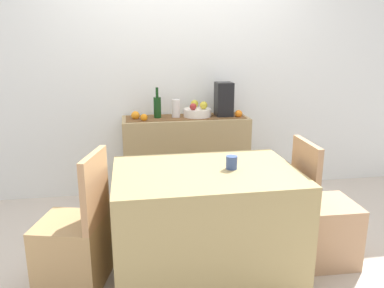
{
  "coord_description": "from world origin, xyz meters",
  "views": [
    {
      "loc": [
        -0.51,
        -2.7,
        1.55
      ],
      "look_at": [
        0.01,
        0.38,
        0.71
      ],
      "focal_mm": 35.73,
      "sensor_mm": 36.0,
      "label": 1
    }
  ],
  "objects_px": {
    "sideboard_console": "(186,158)",
    "wine_bottle": "(157,107)",
    "coffee_cup": "(232,162)",
    "coffee_maker": "(224,99)",
    "chair_near_window": "(74,247)",
    "ceramic_vase": "(176,109)",
    "dining_table": "(205,222)",
    "chair_by_corner": "(323,226)",
    "fruit_bowl": "(197,113)"
  },
  "relations": [
    {
      "from": "fruit_bowl",
      "to": "chair_near_window",
      "type": "distance_m",
      "value": 1.79
    },
    {
      "from": "dining_table",
      "to": "coffee_maker",
      "type": "bearing_deg",
      "value": 71.28
    },
    {
      "from": "fruit_bowl",
      "to": "coffee_maker",
      "type": "bearing_deg",
      "value": 0.0
    },
    {
      "from": "ceramic_vase",
      "to": "coffee_cup",
      "type": "relative_size",
      "value": 2.05
    },
    {
      "from": "sideboard_console",
      "to": "chair_near_window",
      "type": "bearing_deg",
      "value": -125.08
    },
    {
      "from": "coffee_cup",
      "to": "chair_near_window",
      "type": "relative_size",
      "value": 0.1
    },
    {
      "from": "wine_bottle",
      "to": "ceramic_vase",
      "type": "distance_m",
      "value": 0.18
    },
    {
      "from": "dining_table",
      "to": "chair_near_window",
      "type": "height_order",
      "value": "chair_near_window"
    },
    {
      "from": "ceramic_vase",
      "to": "chair_by_corner",
      "type": "xyz_separation_m",
      "value": [
        0.89,
        -1.32,
        -0.66
      ]
    },
    {
      "from": "coffee_maker",
      "to": "ceramic_vase",
      "type": "height_order",
      "value": "coffee_maker"
    },
    {
      "from": "sideboard_console",
      "to": "ceramic_vase",
      "type": "height_order",
      "value": "ceramic_vase"
    },
    {
      "from": "chair_by_corner",
      "to": "coffee_maker",
      "type": "bearing_deg",
      "value": 107.54
    },
    {
      "from": "fruit_bowl",
      "to": "coffee_maker",
      "type": "relative_size",
      "value": 0.8
    },
    {
      "from": "coffee_maker",
      "to": "dining_table",
      "type": "relative_size",
      "value": 0.28
    },
    {
      "from": "sideboard_console",
      "to": "coffee_maker",
      "type": "xyz_separation_m",
      "value": [
        0.38,
        0.0,
        0.58
      ]
    },
    {
      "from": "ceramic_vase",
      "to": "chair_by_corner",
      "type": "relative_size",
      "value": 0.2
    },
    {
      "from": "wine_bottle",
      "to": "dining_table",
      "type": "distance_m",
      "value": 1.45
    },
    {
      "from": "fruit_bowl",
      "to": "wine_bottle",
      "type": "height_order",
      "value": "wine_bottle"
    },
    {
      "from": "fruit_bowl",
      "to": "coffee_maker",
      "type": "height_order",
      "value": "coffee_maker"
    },
    {
      "from": "dining_table",
      "to": "chair_near_window",
      "type": "distance_m",
      "value": 0.87
    },
    {
      "from": "sideboard_console",
      "to": "chair_near_window",
      "type": "height_order",
      "value": "chair_near_window"
    },
    {
      "from": "fruit_bowl",
      "to": "ceramic_vase",
      "type": "xyz_separation_m",
      "value": [
        -0.21,
        0.0,
        0.04
      ]
    },
    {
      "from": "fruit_bowl",
      "to": "ceramic_vase",
      "type": "height_order",
      "value": "ceramic_vase"
    },
    {
      "from": "ceramic_vase",
      "to": "dining_table",
      "type": "height_order",
      "value": "ceramic_vase"
    },
    {
      "from": "chair_near_window",
      "to": "wine_bottle",
      "type": "bearing_deg",
      "value": 63.59
    },
    {
      "from": "chair_near_window",
      "to": "fruit_bowl",
      "type": "bearing_deg",
      "value": 51.65
    },
    {
      "from": "ceramic_vase",
      "to": "coffee_cup",
      "type": "xyz_separation_m",
      "value": [
        0.2,
        -1.31,
        -0.14
      ]
    },
    {
      "from": "coffee_maker",
      "to": "coffee_cup",
      "type": "height_order",
      "value": "coffee_maker"
    },
    {
      "from": "sideboard_console",
      "to": "fruit_bowl",
      "type": "relative_size",
      "value": 4.56
    },
    {
      "from": "sideboard_console",
      "to": "ceramic_vase",
      "type": "relative_size",
      "value": 6.87
    },
    {
      "from": "fruit_bowl",
      "to": "chair_by_corner",
      "type": "relative_size",
      "value": 0.3
    },
    {
      "from": "coffee_cup",
      "to": "chair_by_corner",
      "type": "relative_size",
      "value": 0.1
    },
    {
      "from": "wine_bottle",
      "to": "dining_table",
      "type": "relative_size",
      "value": 0.25
    },
    {
      "from": "coffee_maker",
      "to": "chair_by_corner",
      "type": "distance_m",
      "value": 1.56
    },
    {
      "from": "fruit_bowl",
      "to": "coffee_cup",
      "type": "distance_m",
      "value": 1.32
    },
    {
      "from": "sideboard_console",
      "to": "coffee_cup",
      "type": "relative_size",
      "value": 14.05
    },
    {
      "from": "wine_bottle",
      "to": "dining_table",
      "type": "height_order",
      "value": "wine_bottle"
    },
    {
      "from": "sideboard_console",
      "to": "coffee_cup",
      "type": "distance_m",
      "value": 1.37
    },
    {
      "from": "sideboard_console",
      "to": "fruit_bowl",
      "type": "bearing_deg",
      "value": 0.0
    },
    {
      "from": "sideboard_console",
      "to": "wine_bottle",
      "type": "relative_size",
      "value": 4.11
    },
    {
      "from": "coffee_maker",
      "to": "chair_by_corner",
      "type": "bearing_deg",
      "value": -72.46
    },
    {
      "from": "coffee_cup",
      "to": "wine_bottle",
      "type": "bearing_deg",
      "value": 106.08
    },
    {
      "from": "sideboard_console",
      "to": "dining_table",
      "type": "height_order",
      "value": "sideboard_console"
    },
    {
      "from": "dining_table",
      "to": "chair_near_window",
      "type": "relative_size",
      "value": 1.33
    },
    {
      "from": "sideboard_console",
      "to": "ceramic_vase",
      "type": "bearing_deg",
      "value": 180.0
    },
    {
      "from": "coffee_maker",
      "to": "chair_near_window",
      "type": "relative_size",
      "value": 0.37
    },
    {
      "from": "fruit_bowl",
      "to": "chair_by_corner",
      "type": "height_order",
      "value": "fruit_bowl"
    },
    {
      "from": "coffee_maker",
      "to": "chair_near_window",
      "type": "xyz_separation_m",
      "value": [
        -1.31,
        -1.32,
        -0.74
      ]
    },
    {
      "from": "coffee_maker",
      "to": "ceramic_vase",
      "type": "xyz_separation_m",
      "value": [
        -0.47,
        0.0,
        -0.08
      ]
    },
    {
      "from": "coffee_cup",
      "to": "coffee_maker",
      "type": "bearing_deg",
      "value": 78.23
    }
  ]
}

